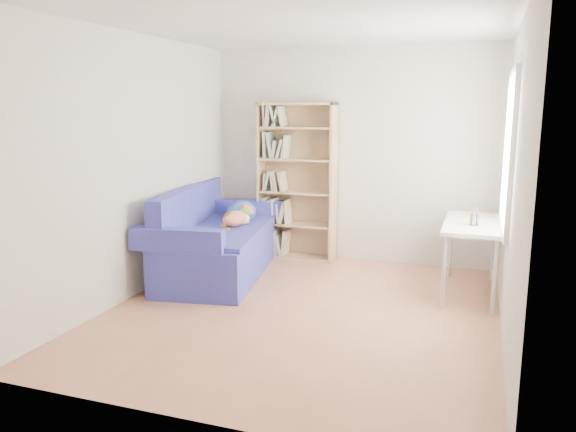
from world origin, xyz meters
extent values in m
plane|color=#9B6146|center=(0.00, 0.00, 0.00)|extent=(4.00, 4.00, 0.00)
cube|color=silver|center=(0.00, 2.00, 1.30)|extent=(3.50, 0.04, 2.60)
cube|color=silver|center=(0.00, -2.00, 1.30)|extent=(3.50, 0.04, 2.60)
cube|color=silver|center=(-1.75, 0.00, 1.30)|extent=(0.04, 4.00, 2.60)
cube|color=silver|center=(1.75, 0.00, 1.30)|extent=(0.04, 4.00, 2.60)
cube|color=white|center=(0.00, 0.00, 2.60)|extent=(3.50, 4.00, 0.04)
cube|color=white|center=(1.75, 0.60, 1.50)|extent=(0.01, 1.20, 1.30)
cube|color=navy|center=(-1.26, 0.83, 0.25)|extent=(1.26, 2.13, 0.50)
cube|color=navy|center=(-1.64, 0.83, 0.74)|extent=(0.51, 2.00, 0.49)
cube|color=navy|center=(-1.26, 1.74, 0.61)|extent=(0.96, 0.33, 0.22)
cube|color=navy|center=(-1.26, -0.08, 0.61)|extent=(0.96, 0.33, 0.22)
cube|color=navy|center=(-1.24, 0.83, 0.52)|extent=(1.22, 1.97, 0.06)
ellipsoid|color=#30559C|center=(-1.22, 1.38, 0.64)|extent=(0.35, 0.39, 0.27)
ellipsoid|color=#B32C14|center=(-1.13, 0.97, 0.64)|extent=(0.23, 0.42, 0.17)
ellipsoid|color=silver|center=(-1.07, 1.09, 0.62)|extent=(0.14, 0.18, 0.11)
ellipsoid|color=#3A270F|center=(-1.16, 0.92, 0.68)|extent=(0.14, 0.21, 0.08)
sphere|color=#B32C14|center=(-1.11, 1.27, 0.68)|extent=(0.15, 0.15, 0.15)
cone|color=#B32C14|center=(-1.13, 1.31, 0.75)|extent=(0.06, 0.06, 0.07)
cone|color=#B32C14|center=(-1.13, 1.24, 0.75)|extent=(0.06, 0.06, 0.07)
cylinder|color=green|center=(-1.11, 1.19, 0.66)|extent=(0.12, 0.04, 0.12)
cylinder|color=#3A270F|center=(-1.15, 0.73, 0.60)|extent=(0.10, 0.17, 0.06)
cube|color=tan|center=(-1.13, 1.83, 0.97)|extent=(0.03, 0.30, 1.94)
cube|color=tan|center=(-0.19, 1.83, 0.97)|extent=(0.03, 0.30, 1.94)
cube|color=tan|center=(-0.66, 1.83, 1.92)|extent=(0.97, 0.30, 0.03)
cube|color=tan|center=(-0.66, 1.83, 0.01)|extent=(0.97, 0.30, 0.03)
cube|color=tan|center=(-0.66, 1.97, 0.97)|extent=(0.97, 0.02, 1.94)
cube|color=silver|center=(1.46, 1.06, 0.73)|extent=(0.55, 1.20, 0.04)
cylinder|color=silver|center=(1.68, 1.61, 0.35)|extent=(0.04, 0.04, 0.71)
cylinder|color=silver|center=(1.68, 0.51, 0.35)|extent=(0.04, 0.04, 0.71)
cylinder|color=silver|center=(1.23, 1.61, 0.35)|extent=(0.04, 0.04, 0.71)
cylinder|color=silver|center=(1.23, 0.51, 0.35)|extent=(0.04, 0.04, 0.71)
cylinder|color=white|center=(1.47, 0.91, 0.80)|extent=(0.09, 0.09, 0.10)
camera|label=1|loc=(1.51, -4.76, 1.88)|focal=35.00mm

